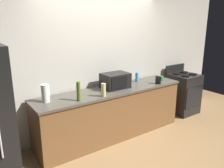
{
  "coord_description": "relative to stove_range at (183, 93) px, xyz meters",
  "views": [
    {
      "loc": [
        -2.25,
        -2.78,
        2.09
      ],
      "look_at": [
        0.0,
        0.4,
        1.0
      ],
      "focal_mm": 36.99,
      "sensor_mm": 36.0,
      "label": 1
    }
  ],
  "objects": [
    {
      "name": "bottle_vinegar",
      "position": [
        -2.33,
        -0.23,
        0.55
      ],
      "size": [
        0.07,
        0.07,
        0.22
      ],
      "primitive_type": "cylinder",
      "color": "beige",
      "rests_on": "counter_run"
    },
    {
      "name": "counter_run",
      "position": [
        -2.0,
        0.0,
        -0.01
      ],
      "size": [
        2.84,
        0.64,
        0.9
      ],
      "color": "brown",
      "rests_on": "ground_plane"
    },
    {
      "name": "paper_towel_roll",
      "position": [
        -3.18,
        0.05,
        0.57
      ],
      "size": [
        0.12,
        0.12,
        0.27
      ],
      "primitive_type": "cylinder",
      "color": "white",
      "rests_on": "counter_run"
    },
    {
      "name": "bottle_spray_cleaner",
      "position": [
        -1.29,
        0.15,
        0.53
      ],
      "size": [
        0.06,
        0.06,
        0.18
      ],
      "primitive_type": "cylinder",
      "color": "#338CE5",
      "rests_on": "counter_run"
    },
    {
      "name": "cordless_phone",
      "position": [
        -1.06,
        -0.2,
        0.51
      ],
      "size": [
        0.07,
        0.12,
        0.15
      ],
      "primitive_type": "cube",
      "rotation": [
        0.0,
        0.0,
        -0.23
      ],
      "color": "black",
      "rests_on": "counter_run"
    },
    {
      "name": "back_wall",
      "position": [
        -2.0,
        0.41,
        0.89
      ],
      "size": [
        6.4,
        0.1,
        2.7
      ],
      "primitive_type": "cube",
      "color": "beige",
      "rests_on": "ground_plane"
    },
    {
      "name": "microwave",
      "position": [
        -1.89,
        0.05,
        0.57
      ],
      "size": [
        0.48,
        0.35,
        0.27
      ],
      "color": "black",
      "rests_on": "counter_run"
    },
    {
      "name": "stove_range",
      "position": [
        0.0,
        0.0,
        0.0
      ],
      "size": [
        0.6,
        0.61,
        1.08
      ],
      "color": "black",
      "rests_on": "ground_plane"
    },
    {
      "name": "bottle_olive_oil",
      "position": [
        -2.75,
        -0.18,
        0.59
      ],
      "size": [
        0.06,
        0.06,
        0.3
      ],
      "primitive_type": "cylinder",
      "color": "#4C6B19",
      "rests_on": "counter_run"
    },
    {
      "name": "ground_plane",
      "position": [
        -2.0,
        -0.4,
        -0.46
      ],
      "size": [
        8.0,
        8.0,
        0.0
      ],
      "primitive_type": "plane",
      "color": "#A87F51"
    },
    {
      "name": "mug_green",
      "position": [
        -0.82,
        -0.06,
        0.48
      ],
      "size": [
        0.09,
        0.09,
        0.09
      ],
      "primitive_type": "cylinder",
      "color": "#2D8C47",
      "rests_on": "counter_run"
    }
  ]
}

